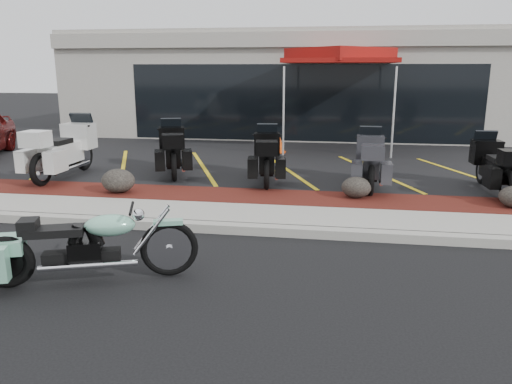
% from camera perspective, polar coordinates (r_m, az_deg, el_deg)
% --- Properties ---
extents(ground, '(90.00, 90.00, 0.00)m').
position_cam_1_polar(ground, '(7.43, -0.75, -7.01)').
color(ground, black).
rests_on(ground, ground).
extents(curb, '(24.00, 0.25, 0.15)m').
position_cam_1_polar(curb, '(8.24, 0.32, -4.31)').
color(curb, gray).
rests_on(curb, ground).
extents(sidewalk, '(24.00, 1.20, 0.15)m').
position_cam_1_polar(sidewalk, '(8.90, 1.01, -2.91)').
color(sidewalk, gray).
rests_on(sidewalk, ground).
extents(mulch_bed, '(24.00, 1.20, 0.16)m').
position_cam_1_polar(mulch_bed, '(10.05, 1.97, -0.92)').
color(mulch_bed, '#360E0C').
rests_on(mulch_bed, ground).
extents(upper_lot, '(26.00, 9.60, 0.15)m').
position_cam_1_polar(upper_lot, '(15.30, 4.50, 4.19)').
color(upper_lot, black).
rests_on(upper_lot, ground).
extents(dealership_building, '(18.00, 8.16, 4.00)m').
position_cam_1_polar(dealership_building, '(21.35, 6.02, 12.13)').
color(dealership_building, gray).
rests_on(dealership_building, ground).
extents(boulder_left, '(0.69, 0.58, 0.49)m').
position_cam_1_polar(boulder_left, '(10.67, -15.47, 1.25)').
color(boulder_left, black).
rests_on(boulder_left, mulch_bed).
extents(boulder_mid, '(0.59, 0.49, 0.42)m').
position_cam_1_polar(boulder_mid, '(10.07, 11.41, 0.53)').
color(boulder_mid, black).
rests_on(boulder_mid, mulch_bed).
extents(hero_cruiser, '(2.89, 1.60, 0.99)m').
position_cam_1_polar(hero_cruiser, '(6.58, -9.93, -5.47)').
color(hero_cruiser, '#79BD9F').
rests_on(hero_cruiser, ground).
extents(touring_white, '(1.03, 2.51, 1.44)m').
position_cam_1_polar(touring_white, '(13.26, -19.20, 5.44)').
color(touring_white, silver).
rests_on(touring_white, upper_lot).
extents(touring_black_front, '(1.54, 2.38, 1.29)m').
position_cam_1_polar(touring_black_front, '(13.01, -9.60, 5.53)').
color(touring_black_front, black).
rests_on(touring_black_front, upper_lot).
extents(touring_black_mid, '(1.09, 2.22, 1.24)m').
position_cam_1_polar(touring_black_mid, '(12.02, 1.28, 4.92)').
color(touring_black_mid, black).
rests_on(touring_black_mid, upper_lot).
extents(touring_grey, '(0.88, 2.16, 1.24)m').
position_cam_1_polar(touring_grey, '(11.77, 12.84, 4.38)').
color(touring_grey, '#313237').
rests_on(touring_grey, upper_lot).
extents(touring_black_rear, '(0.88, 2.10, 1.20)m').
position_cam_1_polar(touring_black_rear, '(12.10, 24.56, 3.61)').
color(touring_black_rear, black).
rests_on(touring_black_rear, upper_lot).
extents(traffic_cone, '(0.40, 0.40, 0.51)m').
position_cam_1_polar(traffic_cone, '(15.30, 2.73, 5.46)').
color(traffic_cone, '#CF3E06').
rests_on(traffic_cone, upper_lot).
extents(popup_canopy, '(3.65, 3.65, 3.12)m').
position_cam_1_polar(popup_canopy, '(16.18, 9.55, 14.92)').
color(popup_canopy, silver).
rests_on(popup_canopy, upper_lot).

